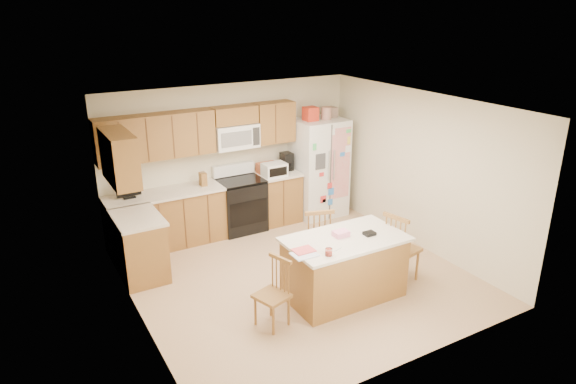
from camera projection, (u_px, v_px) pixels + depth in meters
ground at (298, 276)px, 7.47m from camera, size 4.50×4.50×0.00m
room_shell at (298, 183)px, 6.97m from camera, size 4.60×4.60×2.52m
cabinetry at (187, 192)px, 8.16m from camera, size 3.36×1.56×2.15m
stove at (240, 204)px, 8.88m from camera, size 0.76×0.65×1.13m
refrigerator at (319, 167)px, 9.41m from camera, size 0.90×0.79×2.04m
island at (344, 267)px, 6.82m from camera, size 1.66×0.93×0.95m
windsor_chair_left at (273, 295)px, 6.21m from camera, size 0.46×0.47×0.88m
windsor_chair_back at (316, 242)px, 7.43m from camera, size 0.55×0.54×1.03m
windsor_chair_right at (400, 249)px, 7.21m from camera, size 0.51×0.53×1.03m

